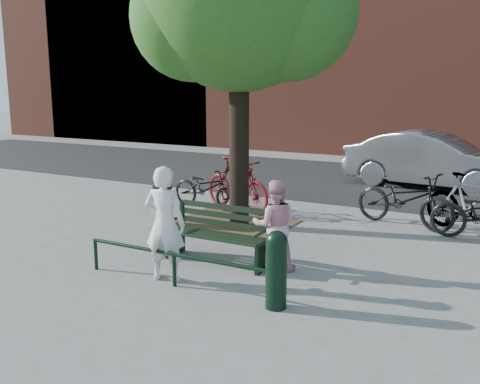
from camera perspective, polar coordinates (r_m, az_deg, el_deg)
The scene contains 15 objects.
ground at distance 8.82m, azimuth -2.42°, elevation -7.51°, with size 90.00×90.00×0.00m, color gray.
dirt_pit at distance 11.12m, azimuth -1.00°, elevation -3.45°, with size 2.40×2.00×0.02m, color brown.
road at distance 16.48m, azimuth 12.98°, elevation 1.12°, with size 40.00×7.00×0.01m, color black.
park_bench at distance 8.75m, azimuth -2.18°, elevation -4.39°, with size 1.74×0.54×0.97m.
guard_railing at distance 7.75m, azimuth -7.05°, elevation -7.15°, with size 3.06×0.06×0.51m.
street_tree at distance 10.74m, azimuth 0.16°, elevation 19.75°, with size 4.20×3.80×6.50m.
person_left at distance 7.88m, azimuth -8.02°, elevation -3.40°, with size 0.63×0.41×1.72m, color silver.
person_right at distance 8.32m, azimuth 3.71°, elevation -3.55°, with size 0.69×0.54×1.43m, color pink.
bollard at distance 6.94m, azimuth 3.89°, elevation -7.99°, with size 0.28×0.28×1.04m.
litter_bin at distance 11.12m, azimuth -8.24°, elevation -1.42°, with size 0.40×0.40×0.82m.
bicycle_a at distance 12.49m, azimuth -3.63°, elevation 0.43°, with size 0.65×1.87×0.98m, color black.
bicycle_b at distance 12.21m, azimuth -0.33°, elevation 0.81°, with size 0.58×2.05×1.23m, color #5C0D0E.
bicycle_c at distance 11.41m, azimuth 17.17°, elevation -0.72°, with size 0.75×2.15×1.13m, color black.
bicycle_d at distance 11.32m, azimuth 23.36°, elevation -1.16°, with size 0.55×1.93×1.16m, color gray.
parked_car at distance 15.89m, azimuth 19.88°, elevation 3.20°, with size 1.66×4.76×1.57m, color slate.
Camera 1 is at (4.32, -7.15, 2.85)m, focal length 40.00 mm.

